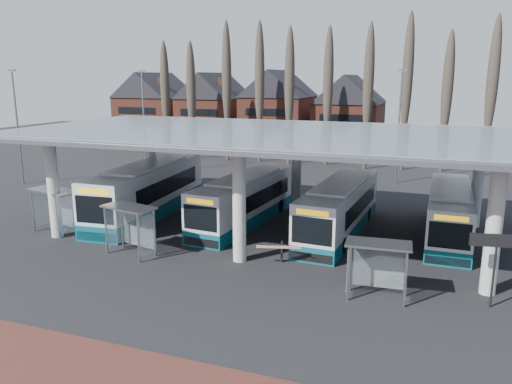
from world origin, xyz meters
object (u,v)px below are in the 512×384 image
(bus_3, at_px, (449,213))
(shelter_1, at_px, (131,219))
(bus_0, at_px, (149,191))
(bus_1, at_px, (246,200))
(shelter_2, at_px, (378,257))
(shelter_0, at_px, (55,201))
(bus_2, at_px, (340,209))

(bus_3, distance_m, shelter_1, 18.77)
(bus_0, relative_size, bus_1, 1.14)
(shelter_2, bearing_deg, shelter_0, 167.77)
(bus_2, xyz_separation_m, shelter_1, (-9.91, -7.74, 0.47))
(bus_0, xyz_separation_m, shelter_1, (3.56, -7.40, 0.27))
(shelter_0, bearing_deg, shelter_1, -1.94)
(bus_2, height_order, bus_3, bus_2)
(bus_0, relative_size, bus_2, 1.13)
(shelter_2, bearing_deg, bus_1, 133.13)
(bus_0, distance_m, bus_2, 13.48)
(bus_1, bearing_deg, shelter_2, -38.28)
(bus_2, relative_size, shelter_2, 4.11)
(bus_2, bearing_deg, bus_3, 17.49)
(bus_0, distance_m, shelter_1, 8.21)
(shelter_1, bearing_deg, bus_3, 43.27)
(shelter_2, bearing_deg, bus_3, 69.85)
(shelter_1, relative_size, shelter_2, 1.12)
(bus_0, xyz_separation_m, shelter_2, (16.81, -8.48, 0.15))
(shelter_0, distance_m, shelter_2, 20.27)
(bus_3, xyz_separation_m, shelter_2, (-3.03, -10.43, 0.43))
(bus_1, distance_m, bus_2, 6.35)
(bus_1, bearing_deg, bus_0, -171.20)
(shelter_1, bearing_deg, bus_1, 79.17)
(bus_1, xyz_separation_m, shelter_0, (-10.37, -6.09, 0.49))
(shelter_1, bearing_deg, bus_0, 129.10)
(bus_2, relative_size, bus_3, 1.07)
(bus_1, bearing_deg, bus_3, 11.04)
(shelter_0, relative_size, shelter_1, 1.01)
(bus_1, bearing_deg, shelter_0, -144.97)
(bus_0, bearing_deg, bus_3, 1.09)
(bus_0, bearing_deg, bus_2, -3.06)
(bus_2, bearing_deg, bus_1, -178.23)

